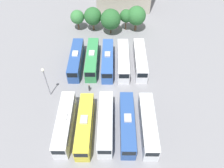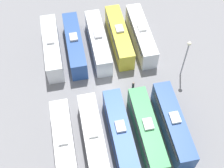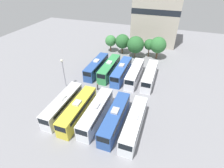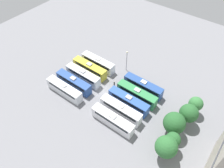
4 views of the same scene
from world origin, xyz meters
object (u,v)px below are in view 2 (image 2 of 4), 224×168
object	(u,v)px
bus_3	(75,45)
bus_5	(173,124)
bus_4	(52,47)
bus_9	(64,145)
bus_1	(119,36)
bus_6	(147,130)
bus_7	(120,133)
bus_8	(94,138)
bus_2	(98,42)
light_pole	(187,53)
bus_0	(141,35)
worker_person	(133,86)

from	to	relation	value
bus_3	bus_5	bearing A→B (deg)	123.11
bus_4	bus_9	bearing A→B (deg)	90.20
bus_1	bus_6	world-z (taller)	same
bus_5	bus_7	world-z (taller)	same
bus_7	bus_8	bearing A→B (deg)	0.09
bus_1	bus_3	distance (m)	7.29
bus_2	light_pole	world-z (taller)	light_pole
bus_4	bus_8	size ratio (longest dim) A/B	1.00
bus_2	bus_5	xyz separation A→B (m)	(-7.07, 16.43, 0.00)
bus_3	bus_6	distance (m)	18.28
bus_5	bus_9	size ratio (longest dim) A/B	1.00
bus_5	bus_3	bearing A→B (deg)	-56.89
bus_7	bus_9	distance (m)	7.24
bus_1	bus_3	xyz separation A→B (m)	(7.28, 0.35, 0.00)
bus_5	bus_8	distance (m)	10.56
bus_2	bus_3	xyz separation A→B (m)	(3.75, -0.16, 0.00)
bus_0	light_pole	xyz separation A→B (m)	(-4.35, 7.72, 3.16)
bus_7	bus_4	bearing A→B (deg)	-66.23
bus_2	bus_8	xyz separation A→B (m)	(3.48, 16.27, 0.00)
bus_1	bus_5	distance (m)	17.31
bus_4	worker_person	distance (m)	14.23
bus_2	bus_7	world-z (taller)	same
bus_5	worker_person	xyz separation A→B (m)	(3.48, -7.62, -1.00)
bus_0	bus_7	xyz separation A→B (m)	(7.05, 16.37, 0.00)
bus_0	worker_person	bearing A→B (deg)	68.80
bus_1	worker_person	xyz separation A→B (m)	(-0.06, 9.32, -1.00)
bus_6	worker_person	size ratio (longest dim) A/B	6.78
bus_1	bus_6	xyz separation A→B (m)	(0.05, 17.14, 0.00)
bus_8	bus_3	bearing A→B (deg)	-89.08
bus_3	bus_7	world-z (taller)	same
bus_0	bus_6	world-z (taller)	same
bus_9	bus_1	bearing A→B (deg)	-122.33
bus_0	light_pole	size ratio (longest dim) A/B	1.61
bus_4	bus_0	bearing A→B (deg)	179.25
bus_0	bus_7	world-z (taller)	same
bus_8	bus_6	bearing A→B (deg)	177.02
bus_6	bus_8	size ratio (longest dim) A/B	1.00
bus_5	bus_9	distance (m)	14.31
bus_4	bus_8	xyz separation A→B (m)	(-3.81, 16.56, 0.00)
bus_8	worker_person	size ratio (longest dim) A/B	6.78
bus_7	light_pole	xyz separation A→B (m)	(-11.41, -8.65, 3.16)
bus_5	bus_8	bearing A→B (deg)	-0.90
bus_0	bus_3	distance (m)	10.80
bus_5	worker_person	bearing A→B (deg)	-65.45
bus_6	bus_7	xyz separation A→B (m)	(3.48, -0.37, 0.00)
bus_3	bus_5	distance (m)	19.81
bus_1	bus_5	world-z (taller)	same
bus_9	light_pole	distance (m)	20.90
bus_3	light_pole	xyz separation A→B (m)	(-15.15, 7.77, 3.16)
bus_1	bus_7	size ratio (longest dim) A/B	1.00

